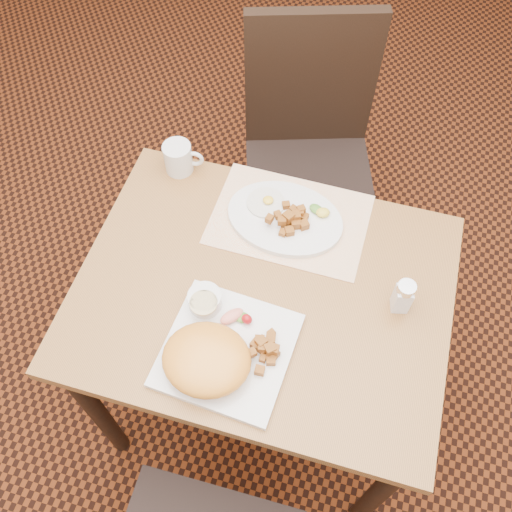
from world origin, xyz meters
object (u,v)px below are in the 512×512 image
object	(u,v)px
plate_square	(228,350)
salt_shaker	(403,296)
plate_oval	(285,218)
table	(262,310)
coffee_mug	(179,158)
chair_far	(309,146)

from	to	relation	value
plate_square	salt_shaker	size ratio (longest dim) A/B	2.80
plate_oval	salt_shaker	distance (m)	0.37
table	salt_shaker	distance (m)	0.36
table	coffee_mug	xyz separation A→B (m)	(-0.32, 0.31, 0.15)
table	plate_square	size ratio (longest dim) A/B	3.21
plate_oval	coffee_mug	size ratio (longest dim) A/B	2.79
salt_shaker	table	bearing A→B (deg)	-172.13
plate_square	salt_shaker	bearing A→B (deg)	31.90
plate_square	plate_oval	size ratio (longest dim) A/B	0.92
salt_shaker	coffee_mug	distance (m)	0.69
chair_far	coffee_mug	bearing A→B (deg)	34.26
plate_square	coffee_mug	size ratio (longest dim) A/B	2.56
table	chair_far	xyz separation A→B (m)	(-0.03, 0.68, -0.10)
salt_shaker	coffee_mug	world-z (taller)	salt_shaker
chair_far	plate_square	bearing A→B (deg)	71.92
table	plate_square	world-z (taller)	plate_square
salt_shaker	coffee_mug	xyz separation A→B (m)	(-0.64, 0.26, -0.01)
plate_square	plate_oval	world-z (taller)	plate_oval
table	coffee_mug	bearing A→B (deg)	136.49
chair_far	plate_square	distance (m)	0.89
plate_oval	table	bearing A→B (deg)	-89.98
plate_square	salt_shaker	distance (m)	0.42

